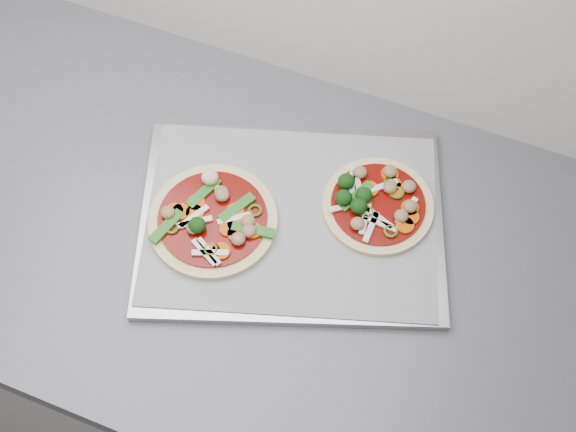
% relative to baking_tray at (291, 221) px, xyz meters
% --- Properties ---
extents(baking_tray, '(0.50, 0.43, 0.01)m').
position_rel_baking_tray_xyz_m(baking_tray, '(0.00, 0.00, 0.00)').
color(baking_tray, gray).
rests_on(baking_tray, countertop).
extents(parchment, '(0.47, 0.40, 0.00)m').
position_rel_baking_tray_xyz_m(parchment, '(0.00, 0.00, 0.01)').
color(parchment, gray).
rests_on(parchment, baking_tray).
extents(pizza_left, '(0.24, 0.24, 0.03)m').
position_rel_baking_tray_xyz_m(pizza_left, '(-0.10, -0.05, 0.02)').
color(pizza_left, '#D7C584').
rests_on(pizza_left, parchment).
extents(pizza_right, '(0.21, 0.21, 0.03)m').
position_rel_baking_tray_xyz_m(pizza_right, '(0.10, 0.06, 0.02)').
color(pizza_right, '#D7C584').
rests_on(pizza_right, parchment).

